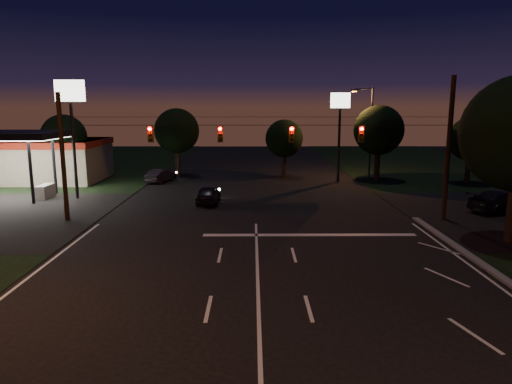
{
  "coord_description": "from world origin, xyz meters",
  "views": [
    {
      "loc": [
        -0.21,
        -13.28,
        7.11
      ],
      "look_at": [
        -0.04,
        8.68,
        3.0
      ],
      "focal_mm": 32.0,
      "sensor_mm": 36.0,
      "label": 1
    }
  ],
  "objects_px": {
    "car_oncoming_b": "(161,176)",
    "utility_pole_right": "(443,220)",
    "car_oncoming_a": "(208,195)",
    "car_cross": "(504,202)"
  },
  "relations": [
    {
      "from": "car_oncoming_b",
      "to": "utility_pole_right",
      "type": "bearing_deg",
      "value": 163.01
    },
    {
      "from": "car_oncoming_a",
      "to": "car_oncoming_b",
      "type": "relative_size",
      "value": 1.01
    },
    {
      "from": "car_oncoming_a",
      "to": "car_cross",
      "type": "height_order",
      "value": "car_cross"
    },
    {
      "from": "utility_pole_right",
      "to": "car_cross",
      "type": "bearing_deg",
      "value": 22.52
    },
    {
      "from": "car_oncoming_b",
      "to": "car_cross",
      "type": "bearing_deg",
      "value": 172.03
    },
    {
      "from": "car_cross",
      "to": "car_oncoming_b",
      "type": "bearing_deg",
      "value": 43.74
    },
    {
      "from": "car_oncoming_b",
      "to": "car_cross",
      "type": "height_order",
      "value": "car_cross"
    },
    {
      "from": "utility_pole_right",
      "to": "car_cross",
      "type": "relative_size",
      "value": 1.75
    },
    {
      "from": "utility_pole_right",
      "to": "car_cross",
      "type": "distance_m",
      "value": 5.41
    },
    {
      "from": "car_oncoming_a",
      "to": "car_cross",
      "type": "relative_size",
      "value": 0.76
    }
  ]
}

